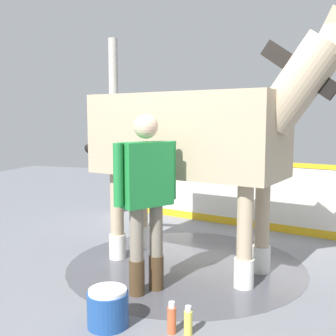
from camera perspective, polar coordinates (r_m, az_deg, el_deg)
The scene contains 9 objects.
ground_plane at distance 5.16m, azimuth 5.37°, elevation -12.36°, with size 16.00×16.00×0.02m, color slate.
wet_patch at distance 4.93m, azimuth 2.47°, elevation -13.11°, with size 2.73×2.73×0.00m, color #4C4C54.
barrier_wall at distance 6.55m, azimuth 11.26°, elevation -3.90°, with size 4.47×1.34×1.05m.
roof_post_far at distance 7.37m, azimuth -7.42°, elevation 5.52°, with size 0.16×0.16×3.05m, color #B7B2A8.
horse at distance 4.58m, azimuth 3.97°, elevation 4.32°, with size 3.46×1.44×2.66m.
handler at distance 3.94m, azimuth -3.02°, elevation -3.11°, with size 0.48×0.57×1.73m.
wash_bucket at distance 3.59m, azimuth -8.28°, elevation -18.47°, with size 0.34×0.34×0.31m.
bottle_shampoo at distance 3.45m, azimuth 2.79°, elevation -20.33°, with size 0.07×0.07×0.24m.
bottle_spray at distance 3.46m, azimuth 0.51°, elevation -20.02°, with size 0.07×0.07×0.26m.
Camera 1 is at (0.95, -4.78, 1.68)m, focal length 44.34 mm.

